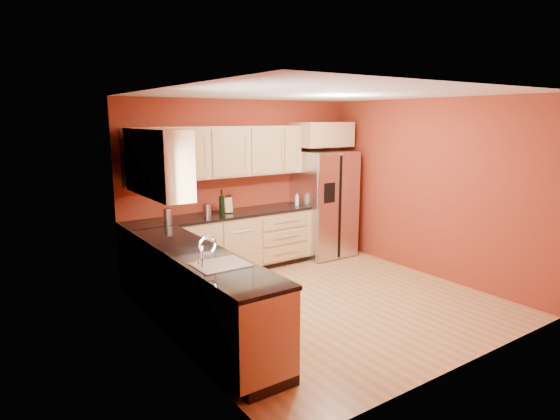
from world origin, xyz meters
name	(u,v)px	position (x,y,z in m)	size (l,w,h in m)	color
floor	(322,301)	(0.00, 0.00, 0.00)	(4.00, 4.00, 0.00)	#A3783F
ceiling	(326,94)	(0.00, 0.00, 2.60)	(4.00, 4.00, 0.00)	silver
wall_back	(243,183)	(0.00, 2.00, 1.30)	(4.00, 0.04, 2.60)	maroon
wall_front	(467,234)	(0.00, -2.00, 1.30)	(4.00, 0.04, 2.60)	maroon
wall_left	(169,221)	(-2.00, 0.00, 1.30)	(0.04, 4.00, 2.60)	maroon
wall_right	(429,188)	(2.00, 0.00, 1.30)	(0.04, 4.00, 2.60)	maroon
base_cabinets_back	(222,245)	(-0.55, 1.70, 0.44)	(2.90, 0.60, 0.88)	tan
base_cabinets_left	(200,296)	(-1.70, 0.00, 0.44)	(0.60, 2.80, 0.88)	tan
countertop_back	(222,215)	(-0.55, 1.69, 0.90)	(2.90, 0.62, 0.04)	black
countertop_left	(199,255)	(-1.69, 0.00, 0.90)	(0.62, 2.80, 0.04)	black
upper_cabinets_back	(233,151)	(-0.25, 1.83, 1.83)	(2.30, 0.33, 0.75)	tan
upper_cabinets_left	(157,162)	(-1.83, 0.72, 1.83)	(0.33, 1.35, 0.75)	tan
corner_upper_cabinet	(144,156)	(-1.67, 1.67, 1.83)	(0.62, 0.33, 0.75)	tan
over_fridge_cabinet	(322,134)	(1.35, 1.70, 2.05)	(0.92, 0.60, 0.40)	tan
refrigerator	(324,204)	(1.35, 1.62, 0.89)	(0.90, 0.75, 1.78)	silver
window	(190,204)	(-1.98, -0.50, 1.55)	(0.03, 0.90, 1.00)	white
sink_faucet	(220,250)	(-1.69, -0.50, 1.07)	(0.50, 0.42, 0.30)	silver
canister_left	(207,210)	(-0.79, 1.65, 1.01)	(0.11, 0.11, 0.18)	silver
canister_right	(168,215)	(-1.40, 1.63, 1.01)	(0.12, 0.12, 0.19)	silver
wine_bottle_a	(222,202)	(-0.54, 1.69, 1.10)	(0.08, 0.08, 0.37)	black
wine_bottle_b	(222,203)	(-0.51, 1.75, 1.08)	(0.07, 0.07, 0.31)	black
knife_block	(228,205)	(-0.42, 1.73, 1.03)	(0.11, 0.10, 0.23)	tan
soap_dispenser	(297,199)	(0.80, 1.64, 1.02)	(0.06, 0.06, 0.19)	white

